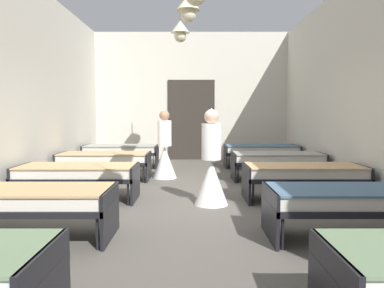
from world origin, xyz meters
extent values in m
cube|color=#59544C|center=(0.00, 0.00, -0.05)|extent=(6.35, 11.51, 0.10)
cube|color=beige|center=(0.00, 5.56, 1.91)|extent=(6.15, 0.20, 3.81)
cube|color=beige|center=(-2.98, 0.00, 1.91)|extent=(0.20, 10.91, 3.81)
cube|color=beige|center=(2.98, 0.00, 1.91)|extent=(0.20, 10.91, 3.81)
cube|color=#2D2823|center=(0.00, 5.44, 1.20)|extent=(1.40, 0.06, 2.40)
cone|color=beige|center=(-0.05, 0.96, 3.40)|extent=(0.44, 0.44, 0.28)
sphere|color=beige|center=(-0.05, 0.96, 3.18)|extent=(0.28, 0.28, 0.28)
cylinder|color=brown|center=(-0.25, 2.87, 3.68)|extent=(0.02, 0.02, 0.27)
cone|color=beige|center=(-0.25, 2.87, 3.40)|extent=(0.44, 0.44, 0.28)
sphere|color=beige|center=(-0.25, 2.87, 3.18)|extent=(0.28, 0.28, 0.28)
cylinder|color=black|center=(-0.96, -3.44, 0.17)|extent=(0.03, 0.03, 0.34)
cylinder|color=black|center=(0.96, -3.44, 0.17)|extent=(0.03, 0.03, 0.34)
cylinder|color=black|center=(-0.96, -2.26, 0.17)|extent=(0.03, 0.03, 0.34)
cylinder|color=black|center=(-0.96, -1.54, 0.17)|extent=(0.03, 0.03, 0.34)
cube|color=black|center=(-1.83, -1.90, 0.38)|extent=(1.90, 0.84, 0.07)
cube|color=black|center=(-0.90, -1.90, 0.29)|extent=(0.04, 0.84, 0.57)
cube|color=silver|center=(-1.83, -1.90, 0.48)|extent=(1.82, 0.78, 0.14)
cube|color=tan|center=(-1.83, -1.90, 0.56)|extent=(1.86, 0.82, 0.02)
cylinder|color=black|center=(0.96, -2.26, 0.17)|extent=(0.03, 0.03, 0.34)
cylinder|color=black|center=(0.96, -1.54, 0.17)|extent=(0.03, 0.03, 0.34)
cube|color=black|center=(1.83, -1.90, 0.38)|extent=(1.90, 0.84, 0.07)
cube|color=black|center=(0.90, -1.90, 0.29)|extent=(0.04, 0.84, 0.57)
cube|color=silver|center=(1.83, -1.90, 0.48)|extent=(1.82, 0.78, 0.14)
cube|color=slate|center=(1.83, -1.90, 0.56)|extent=(1.86, 0.82, 0.02)
cylinder|color=black|center=(-2.70, -0.36, 0.17)|extent=(0.03, 0.03, 0.34)
cylinder|color=black|center=(-2.70, 0.36, 0.17)|extent=(0.03, 0.03, 0.34)
cylinder|color=black|center=(-0.96, -0.36, 0.17)|extent=(0.03, 0.03, 0.34)
cylinder|color=black|center=(-0.96, 0.36, 0.17)|extent=(0.03, 0.03, 0.34)
cube|color=black|center=(-1.83, 0.00, 0.38)|extent=(1.90, 0.84, 0.07)
cube|color=black|center=(-2.76, 0.00, 0.29)|extent=(0.04, 0.84, 0.57)
cube|color=black|center=(-0.90, 0.00, 0.29)|extent=(0.04, 0.84, 0.57)
cube|color=silver|center=(-1.83, 0.00, 0.48)|extent=(1.82, 0.78, 0.14)
cube|color=tan|center=(-1.83, 0.00, 0.56)|extent=(1.86, 0.82, 0.02)
cylinder|color=black|center=(0.96, -0.36, 0.17)|extent=(0.03, 0.03, 0.34)
cylinder|color=black|center=(0.96, 0.36, 0.17)|extent=(0.03, 0.03, 0.34)
cylinder|color=black|center=(2.70, -0.36, 0.17)|extent=(0.03, 0.03, 0.34)
cylinder|color=black|center=(2.70, 0.36, 0.17)|extent=(0.03, 0.03, 0.34)
cube|color=black|center=(1.83, 0.00, 0.38)|extent=(1.90, 0.84, 0.07)
cube|color=black|center=(0.90, 0.00, 0.29)|extent=(0.04, 0.84, 0.57)
cube|color=black|center=(2.76, 0.00, 0.29)|extent=(0.04, 0.84, 0.57)
cube|color=silver|center=(1.83, 0.00, 0.48)|extent=(1.82, 0.78, 0.14)
cube|color=tan|center=(1.83, 0.00, 0.56)|extent=(1.86, 0.82, 0.02)
cylinder|color=black|center=(-2.70, 1.54, 0.17)|extent=(0.03, 0.03, 0.34)
cylinder|color=black|center=(-2.70, 2.26, 0.17)|extent=(0.03, 0.03, 0.34)
cylinder|color=black|center=(-0.96, 1.54, 0.17)|extent=(0.03, 0.03, 0.34)
cylinder|color=black|center=(-0.96, 2.26, 0.17)|extent=(0.03, 0.03, 0.34)
cube|color=black|center=(-1.83, 1.90, 0.38)|extent=(1.90, 0.84, 0.07)
cube|color=black|center=(-2.76, 1.90, 0.29)|extent=(0.04, 0.84, 0.57)
cube|color=black|center=(-0.90, 1.90, 0.29)|extent=(0.04, 0.84, 0.57)
cube|color=silver|center=(-1.83, 1.90, 0.48)|extent=(1.82, 0.78, 0.14)
cube|color=tan|center=(-1.83, 1.90, 0.56)|extent=(1.86, 0.82, 0.02)
cylinder|color=black|center=(0.96, 1.54, 0.17)|extent=(0.03, 0.03, 0.34)
cylinder|color=black|center=(0.96, 2.26, 0.17)|extent=(0.03, 0.03, 0.34)
cylinder|color=black|center=(2.70, 1.54, 0.17)|extent=(0.03, 0.03, 0.34)
cylinder|color=black|center=(2.70, 2.26, 0.17)|extent=(0.03, 0.03, 0.34)
cube|color=black|center=(1.83, 1.90, 0.38)|extent=(1.90, 0.84, 0.07)
cube|color=black|center=(0.90, 1.90, 0.29)|extent=(0.04, 0.84, 0.57)
cube|color=black|center=(2.76, 1.90, 0.29)|extent=(0.04, 0.84, 0.57)
cube|color=silver|center=(1.83, 1.90, 0.48)|extent=(1.82, 0.78, 0.14)
cube|color=#9E9E93|center=(1.83, 1.90, 0.56)|extent=(1.86, 0.82, 0.02)
cylinder|color=black|center=(-2.70, 3.44, 0.17)|extent=(0.03, 0.03, 0.34)
cylinder|color=black|center=(-2.70, 4.16, 0.17)|extent=(0.03, 0.03, 0.34)
cylinder|color=black|center=(-0.96, 3.44, 0.17)|extent=(0.03, 0.03, 0.34)
cylinder|color=black|center=(-0.96, 4.16, 0.17)|extent=(0.03, 0.03, 0.34)
cube|color=black|center=(-1.83, 3.80, 0.38)|extent=(1.90, 0.84, 0.07)
cube|color=black|center=(-2.76, 3.80, 0.29)|extent=(0.04, 0.84, 0.57)
cube|color=black|center=(-0.90, 3.80, 0.29)|extent=(0.04, 0.84, 0.57)
cube|color=silver|center=(-1.83, 3.80, 0.48)|extent=(1.82, 0.78, 0.14)
cube|color=#9E9E93|center=(-1.83, 3.80, 0.56)|extent=(1.86, 0.82, 0.02)
cylinder|color=black|center=(0.96, 3.44, 0.17)|extent=(0.03, 0.03, 0.34)
cylinder|color=black|center=(0.96, 4.16, 0.17)|extent=(0.03, 0.03, 0.34)
cylinder|color=black|center=(2.70, 3.44, 0.17)|extent=(0.03, 0.03, 0.34)
cylinder|color=black|center=(2.70, 4.16, 0.17)|extent=(0.03, 0.03, 0.34)
cube|color=black|center=(1.83, 3.80, 0.38)|extent=(1.90, 0.84, 0.07)
cube|color=black|center=(0.90, 3.80, 0.29)|extent=(0.04, 0.84, 0.57)
cube|color=black|center=(2.76, 3.80, 0.29)|extent=(0.04, 0.84, 0.57)
cube|color=silver|center=(1.83, 3.80, 0.48)|extent=(1.82, 0.78, 0.14)
cube|color=slate|center=(1.83, 3.80, 0.56)|extent=(1.86, 0.82, 0.02)
cone|color=white|center=(-0.57, 2.11, 0.35)|extent=(0.52, 0.52, 0.70)
cylinder|color=white|center=(-0.57, 2.11, 0.97)|extent=(0.30, 0.30, 0.55)
sphere|color=#A87A5B|center=(-0.57, 2.11, 1.36)|extent=(0.22, 0.22, 0.22)
cone|color=white|center=(-0.57, 2.11, 1.44)|extent=(0.18, 0.18, 0.10)
cone|color=white|center=(0.32, -0.30, 0.35)|extent=(0.52, 0.52, 0.70)
cylinder|color=white|center=(0.32, -0.30, 0.97)|extent=(0.30, 0.30, 0.55)
sphere|color=beige|center=(0.32, -0.30, 1.36)|extent=(0.22, 0.22, 0.22)
cone|color=white|center=(0.32, -0.30, 1.44)|extent=(0.18, 0.18, 0.10)
camera|label=1|loc=(0.02, -6.11, 1.42)|focal=35.75mm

